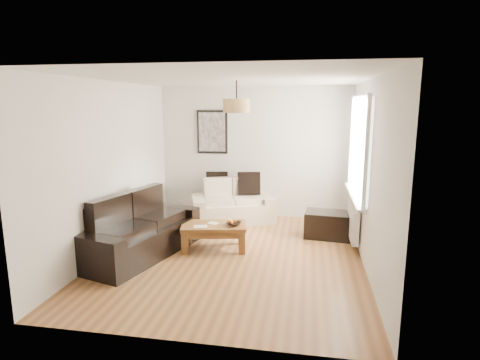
% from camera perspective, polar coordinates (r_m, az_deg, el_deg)
% --- Properties ---
extents(floor, '(4.50, 4.50, 0.00)m').
position_cam_1_polar(floor, '(6.07, -0.98, -10.85)').
color(floor, brown).
rests_on(floor, ground).
extents(ceiling, '(3.80, 4.50, 0.00)m').
position_cam_1_polar(ceiling, '(5.65, -1.07, 14.45)').
color(ceiling, white).
rests_on(ceiling, floor).
extents(wall_back, '(3.80, 0.04, 2.60)m').
position_cam_1_polar(wall_back, '(7.92, 2.04, 4.02)').
color(wall_back, silver).
rests_on(wall_back, floor).
extents(wall_front, '(3.80, 0.04, 2.60)m').
position_cam_1_polar(wall_front, '(3.58, -7.83, -4.64)').
color(wall_front, silver).
rests_on(wall_front, floor).
extents(wall_left, '(0.04, 4.50, 2.60)m').
position_cam_1_polar(wall_left, '(6.35, -18.12, 1.76)').
color(wall_left, silver).
rests_on(wall_left, floor).
extents(wall_right, '(0.04, 4.50, 2.60)m').
position_cam_1_polar(wall_right, '(5.68, 18.15, 0.72)').
color(wall_right, silver).
rests_on(wall_right, floor).
extents(window_bay, '(0.14, 1.90, 1.60)m').
position_cam_1_polar(window_bay, '(6.42, 16.96, 4.62)').
color(window_bay, white).
rests_on(window_bay, wall_right).
extents(radiator, '(0.10, 0.90, 0.52)m').
position_cam_1_polar(radiator, '(6.65, 16.03, -5.86)').
color(radiator, white).
rests_on(radiator, wall_right).
extents(poster, '(0.62, 0.04, 0.87)m').
position_cam_1_polar(poster, '(8.01, -4.05, 6.96)').
color(poster, black).
rests_on(poster, wall_back).
extents(pendant_shade, '(0.40, 0.40, 0.20)m').
position_cam_1_polar(pendant_shade, '(5.93, -0.50, 10.71)').
color(pendant_shade, tan).
rests_on(pendant_shade, ceiling).
extents(loveseat_cream, '(1.76, 1.33, 0.78)m').
position_cam_1_polar(loveseat_cream, '(7.68, -1.04, -3.11)').
color(loveseat_cream, beige).
rests_on(loveseat_cream, floor).
extents(sofa_leather, '(1.49, 2.19, 0.86)m').
position_cam_1_polar(sofa_leather, '(6.17, -14.61, -6.62)').
color(sofa_leather, black).
rests_on(sofa_leather, floor).
extents(coffee_table, '(1.08, 0.73, 0.41)m').
position_cam_1_polar(coffee_table, '(6.26, -3.79, -8.20)').
color(coffee_table, brown).
rests_on(coffee_table, floor).
extents(ottoman, '(0.82, 0.58, 0.44)m').
position_cam_1_polar(ottoman, '(6.95, 12.66, -6.33)').
color(ottoman, black).
rests_on(ottoman, floor).
extents(cushion_left, '(0.45, 0.21, 0.43)m').
position_cam_1_polar(cushion_left, '(7.86, -3.35, -0.36)').
color(cushion_left, black).
rests_on(cushion_left, loveseat_cream).
extents(cushion_right, '(0.46, 0.23, 0.44)m').
position_cam_1_polar(cushion_right, '(7.74, 1.30, -0.48)').
color(cushion_right, black).
rests_on(cushion_right, loveseat_cream).
extents(fruit_bowl, '(0.27, 0.27, 0.05)m').
position_cam_1_polar(fruit_bowl, '(6.12, -0.88, -6.35)').
color(fruit_bowl, black).
rests_on(fruit_bowl, coffee_table).
extents(orange_a, '(0.06, 0.06, 0.06)m').
position_cam_1_polar(orange_a, '(6.17, -1.26, -6.08)').
color(orange_a, orange).
rests_on(orange_a, fruit_bowl).
extents(orange_b, '(0.07, 0.07, 0.06)m').
position_cam_1_polar(orange_b, '(6.22, -0.65, -5.93)').
color(orange_b, orange).
rests_on(orange_b, fruit_bowl).
extents(orange_c, '(0.10, 0.10, 0.08)m').
position_cam_1_polar(orange_c, '(6.20, -1.44, -5.99)').
color(orange_c, orange).
rests_on(orange_c, fruit_bowl).
extents(papers, '(0.23, 0.19, 0.01)m').
position_cam_1_polar(papers, '(6.10, -5.74, -6.71)').
color(papers, white).
rests_on(papers, coffee_table).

